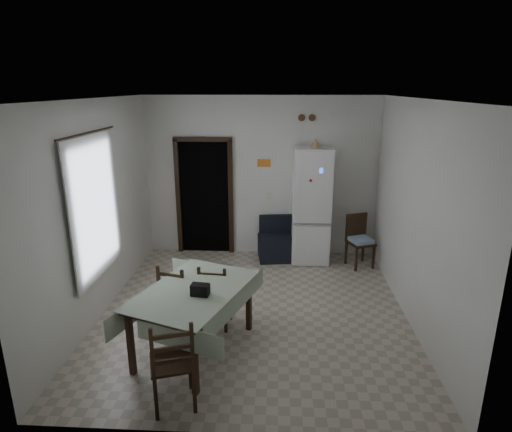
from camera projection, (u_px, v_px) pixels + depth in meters
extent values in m
plane|color=#B9AB97|center=(254.00, 311.00, 6.06)|extent=(4.50, 4.50, 0.00)
cube|color=black|center=(207.00, 195.00, 8.16)|extent=(0.90, 0.45, 2.10)
cube|color=black|center=(178.00, 198.00, 7.95)|extent=(0.08, 0.10, 2.18)
cube|color=black|center=(231.00, 199.00, 7.90)|extent=(0.08, 0.10, 2.18)
cube|color=black|center=(202.00, 139.00, 7.60)|extent=(1.06, 0.10, 0.08)
cube|color=silver|center=(87.00, 207.00, 5.52)|extent=(0.10, 1.20, 1.60)
cube|color=silver|center=(96.00, 207.00, 5.52)|extent=(0.02, 1.45, 1.85)
cylinder|color=black|center=(88.00, 133.00, 5.24)|extent=(0.02, 1.60, 0.02)
cube|color=white|center=(264.00, 168.00, 7.72)|extent=(0.28, 0.02, 0.40)
cube|color=orange|center=(264.00, 163.00, 7.68)|extent=(0.24, 0.01, 0.14)
cube|color=beige|center=(269.00, 196.00, 7.86)|extent=(0.08, 0.02, 0.12)
cylinder|color=#513420|center=(302.00, 118.00, 7.42)|extent=(0.12, 0.03, 0.12)
cylinder|color=#513420|center=(312.00, 118.00, 7.41)|extent=(0.12, 0.03, 0.12)
cube|color=white|center=(340.00, 116.00, 7.35)|extent=(0.25, 0.07, 0.09)
cone|color=tan|center=(316.00, 143.00, 7.14)|extent=(0.22, 0.22, 0.16)
cube|color=black|center=(200.00, 290.00, 4.78)|extent=(0.22, 0.14, 0.13)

